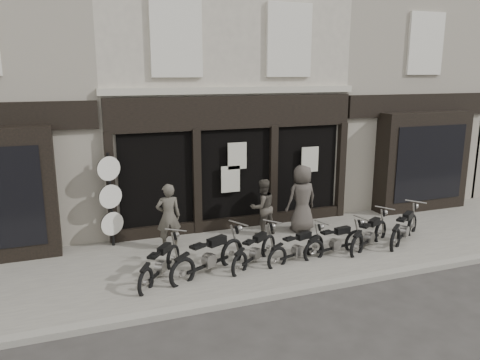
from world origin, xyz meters
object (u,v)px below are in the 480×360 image
object	(u,v)px
motorcycle_6	(404,230)
motorcycle_1	(209,259)
motorcycle_0	(161,266)
motorcycle_3	(297,250)
motorcycle_2	(255,253)
man_centre	(263,207)
advert_sign_post	(111,204)
motorcycle_5	(370,237)
motorcycle_4	(335,244)
man_right	(302,198)
man_left	(168,217)

from	to	relation	value
motorcycle_6	motorcycle_1	bearing A→B (deg)	147.43
motorcycle_0	motorcycle_3	world-z (taller)	motorcycle_0
motorcycle_2	man_centre	size ratio (longest dim) A/B	1.06
advert_sign_post	motorcycle_2	bearing A→B (deg)	-59.50
motorcycle_3	advert_sign_post	world-z (taller)	advert_sign_post
motorcycle_2	motorcycle_5	size ratio (longest dim) A/B	0.90
motorcycle_4	man_right	world-z (taller)	man_right
motorcycle_3	man_right	xyz separation A→B (m)	(1.06, 1.84, 0.71)
motorcycle_4	motorcycle_6	distance (m)	2.22
motorcycle_3	motorcycle_4	world-z (taller)	motorcycle_4
man_left	man_centre	distance (m)	2.67
motorcycle_0	man_centre	xyz separation A→B (m)	(3.20, 1.83, 0.53)
motorcycle_1	motorcycle_4	size ratio (longest dim) A/B	1.07
motorcycle_5	advert_sign_post	distance (m)	6.70
man_left	advert_sign_post	world-z (taller)	advert_sign_post
motorcycle_2	advert_sign_post	xyz separation A→B (m)	(-3.04, 2.32, 0.88)
man_right	advert_sign_post	xyz separation A→B (m)	(-5.14, 0.64, 0.18)
motorcycle_0	motorcycle_2	xyz separation A→B (m)	(2.25, 0.02, -0.01)
motorcycle_5	advert_sign_post	world-z (taller)	advert_sign_post
man_left	motorcycle_2	bearing A→B (deg)	139.94
motorcycle_1	man_centre	bearing A→B (deg)	15.27
motorcycle_4	man_right	bearing A→B (deg)	79.40
motorcycle_2	man_centre	world-z (taller)	man_centre
motorcycle_4	man_right	distance (m)	1.96
motorcycle_0	motorcycle_5	bearing A→B (deg)	-53.75
motorcycle_6	advert_sign_post	world-z (taller)	advert_sign_post
man_centre	advert_sign_post	bearing A→B (deg)	-16.50
motorcycle_4	motorcycle_5	xyz separation A→B (m)	(1.08, 0.10, 0.02)
motorcycle_3	man_left	size ratio (longest dim) A/B	1.06
motorcycle_5	man_left	bearing A→B (deg)	131.28
motorcycle_1	motorcycle_6	xyz separation A→B (m)	(5.48, 0.14, -0.02)
motorcycle_2	advert_sign_post	size ratio (longest dim) A/B	0.65
man_centre	man_right	size ratio (longest dim) A/B	0.83
man_right	motorcycle_4	bearing A→B (deg)	82.24
motorcycle_6	motorcycle_3	bearing A→B (deg)	148.79
man_left	man_right	bearing A→B (deg)	-175.78
motorcycle_0	motorcycle_3	distance (m)	3.29
motorcycle_5	man_centre	size ratio (longest dim) A/B	1.18
man_right	advert_sign_post	distance (m)	5.18
motorcycle_5	man_left	size ratio (longest dim) A/B	1.09
motorcycle_2	advert_sign_post	distance (m)	3.93
motorcycle_1	advert_sign_post	distance (m)	3.20
man_left	man_centre	world-z (taller)	man_left
motorcycle_0	motorcycle_5	size ratio (longest dim) A/B	0.92
man_centre	man_right	world-z (taller)	man_right
man_left	man_right	size ratio (longest dim) A/B	0.90
motorcycle_2	man_left	xyz separation A→B (m)	(-1.72, 1.61, 0.60)
motorcycle_4	man_centre	size ratio (longest dim) A/B	1.23
man_left	advert_sign_post	bearing A→B (deg)	-25.43
motorcycle_5	man_centre	distance (m)	2.93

